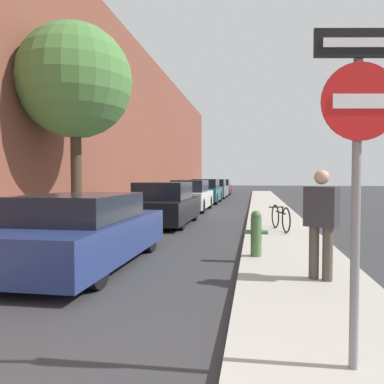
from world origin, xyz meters
TOP-DOWN VIEW (x-y plane):
  - ground_plane at (0.00, 16.00)m, footprint 120.00×120.00m
  - sidewalk_left at (-2.90, 16.00)m, footprint 2.00×52.00m
  - sidewalk_right at (2.90, 16.00)m, footprint 2.00×52.00m
  - building_facade_left at (-4.25, 16.00)m, footprint 0.70×52.00m
  - parked_car_navy at (-0.96, 5.87)m, footprint 1.83×4.50m
  - parked_car_black at (-0.93, 11.99)m, footprint 1.84×4.21m
  - parked_car_white at (-0.96, 17.54)m, footprint 1.71×4.58m
  - parked_car_teal at (-0.92, 23.09)m, footprint 1.72×4.42m
  - parked_car_grey at (-1.01, 28.96)m, footprint 1.91×4.67m
  - parked_car_maroon at (-0.94, 34.00)m, footprint 1.73×4.02m
  - street_tree_near at (-2.75, 9.12)m, footprint 3.12×3.12m
  - fire_hydrant at (2.18, 6.68)m, footprint 0.45×0.21m
  - traffic_sign_post at (2.94, 2.47)m, footprint 0.71×0.15m
  - pedestrian at (3.13, 5.15)m, footprint 0.52×0.44m
  - bicycle at (2.89, 10.40)m, footprint 0.54×1.69m

SIDE VIEW (x-z plane):
  - ground_plane at x=0.00m, z-range 0.00..0.00m
  - sidewalk_left at x=-2.90m, z-range 0.00..0.12m
  - sidewalk_right at x=2.90m, z-range 0.00..0.12m
  - bicycle at x=2.89m, z-range 0.13..0.83m
  - fire_hydrant at x=2.18m, z-range 0.13..1.02m
  - parked_car_navy at x=-0.96m, z-range -0.03..1.31m
  - parked_car_black at x=-0.93m, z-range -0.05..1.43m
  - parked_car_maroon at x=-0.94m, z-range -0.04..1.43m
  - parked_car_grey at x=-1.01m, z-range -0.04..1.46m
  - parked_car_white at x=-0.96m, z-range -0.04..1.47m
  - parked_car_teal at x=-0.92m, z-range -0.04..1.50m
  - pedestrian at x=3.13m, z-range 0.21..1.85m
  - traffic_sign_post at x=2.94m, z-range 0.55..3.21m
  - street_tree_near at x=-2.75m, z-range 1.40..7.13m
  - building_facade_left at x=-4.25m, z-range 0.00..8.71m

